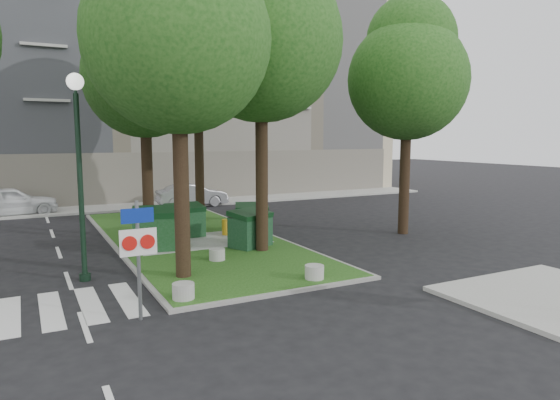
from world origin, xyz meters
TOP-DOWN VIEW (x-y plane):
  - ground at (0.00, 0.00)m, footprint 120.00×120.00m
  - median_island at (0.50, 8.00)m, footprint 6.00×16.00m
  - median_kerb at (0.50, 8.00)m, footprint 6.30×16.30m
  - sidewalk_corner at (6.50, -3.50)m, footprint 5.00×4.00m
  - building_sidewalk at (0.00, 18.50)m, footprint 42.00×3.00m
  - zebra_crossing at (-3.75, 1.50)m, footprint 5.00×3.00m
  - apartment_building at (0.00, 26.00)m, footprint 41.00×12.00m
  - tree_median_near_left at (-1.41, 2.56)m, footprint 5.20×5.20m
  - tree_median_near_right at (2.09, 4.56)m, footprint 5.60×5.60m
  - tree_median_mid at (-0.91, 9.06)m, footprint 4.80×4.80m
  - tree_median_far at (2.29, 12.06)m, footprint 5.80×5.80m
  - tree_street_right at (9.09, 5.06)m, footprint 5.00×5.00m
  - dumpster_a at (-1.34, 6.35)m, footprint 1.90×1.54m
  - dumpster_b at (0.26, 8.12)m, footprint 1.52×1.11m
  - dumpster_c at (1.86, 5.22)m, footprint 1.78×1.56m
  - dumpster_d at (3.00, 7.59)m, footprint 1.63×1.40m
  - bollard_left at (-2.10, 0.50)m, footprint 0.55×0.55m
  - bollard_right at (1.75, 0.50)m, footprint 0.55×0.55m
  - bollard_mid at (0.05, 3.87)m, footprint 0.53×0.53m
  - litter_bin at (1.87, 7.66)m, footprint 0.37×0.37m
  - street_lamp at (-4.07, 3.78)m, footprint 0.47×0.47m
  - traffic_sign_pole at (-3.31, -0.15)m, footprint 0.83×0.09m
  - car_white at (-6.16, 18.20)m, footprint 4.82×2.38m
  - car_silver at (3.50, 17.39)m, footprint 4.21×1.58m

SIDE VIEW (x-z plane):
  - ground at x=0.00m, z-range 0.00..0.00m
  - zebra_crossing at x=-3.75m, z-range 0.00..0.01m
  - median_kerb at x=0.50m, z-range 0.00..0.10m
  - median_island at x=0.50m, z-range 0.00..0.12m
  - sidewalk_corner at x=6.50m, z-range 0.00..0.12m
  - building_sidewalk at x=0.00m, z-range 0.00..0.12m
  - bollard_mid at x=0.05m, z-range 0.12..0.50m
  - bollard_right at x=1.75m, z-range 0.12..0.51m
  - bollard_left at x=-2.10m, z-range 0.12..0.52m
  - litter_bin at x=1.87m, z-range 0.12..0.77m
  - car_silver at x=3.50m, z-range 0.00..1.37m
  - dumpster_d at x=3.00m, z-range 0.09..1.37m
  - dumpster_b at x=0.26m, z-range 0.09..1.45m
  - dumpster_c at x=1.86m, z-range 0.09..1.47m
  - car_white at x=-6.16m, z-range 0.00..1.58m
  - dumpster_a at x=-1.34m, z-range 0.09..1.64m
  - traffic_sign_pole at x=-3.31m, z-range 0.39..3.14m
  - street_lamp at x=-4.07m, z-range 0.76..6.69m
  - tree_median_mid at x=-0.91m, z-range 1.98..11.97m
  - tree_street_right at x=9.09m, z-range 1.95..12.02m
  - tree_median_near_left at x=-1.41m, z-range 2.05..12.58m
  - tree_median_near_right at x=2.09m, z-range 2.26..13.72m
  - apartment_building at x=0.00m, z-range 0.00..16.00m
  - tree_median_far at x=2.29m, z-range 2.36..14.28m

